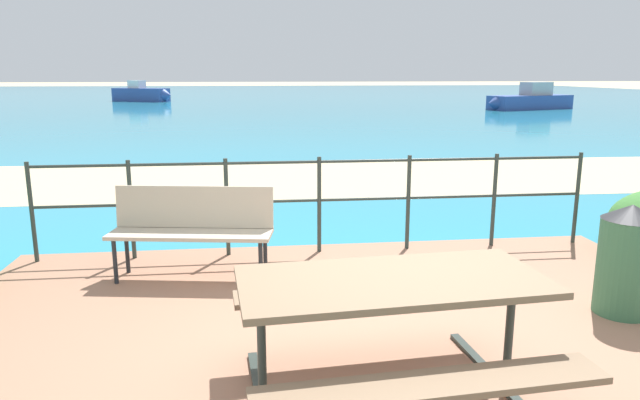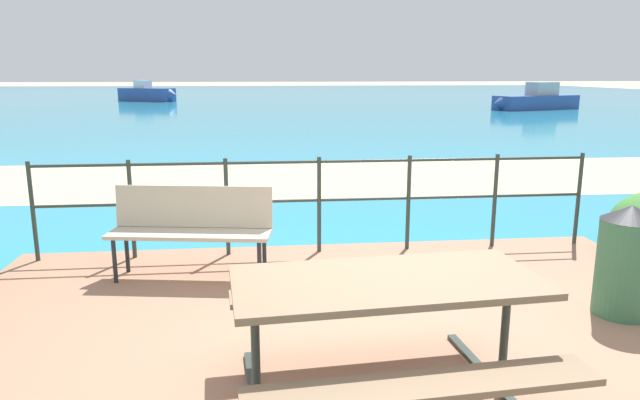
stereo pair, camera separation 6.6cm
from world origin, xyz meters
TOP-DOWN VIEW (x-y plane):
  - ground_plane at (0.00, 0.00)m, footprint 240.00×240.00m
  - patio_paving at (0.00, 0.00)m, footprint 6.40×5.20m
  - sea_water at (0.00, 40.00)m, footprint 90.00×90.00m
  - beach_strip at (0.00, 7.15)m, footprint 54.06×4.98m
  - picnic_table at (0.06, -0.67)m, footprint 1.84×1.63m
  - park_bench at (-1.28, 1.71)m, footprint 1.56×0.65m
  - railing_fence at (0.00, 2.35)m, footprint 5.94×0.04m
  - trash_bin at (2.25, 0.42)m, footprint 0.45×0.45m
  - boat_near at (14.36, 26.53)m, footprint 5.46×3.00m
  - boat_mid at (-8.10, 37.88)m, footprint 4.41×3.02m

SIDE VIEW (x-z plane):
  - ground_plane at x=0.00m, z-range 0.00..0.00m
  - sea_water at x=0.00m, z-range 0.00..0.01m
  - beach_strip at x=0.00m, z-range 0.00..0.01m
  - patio_paving at x=0.00m, z-range 0.00..0.06m
  - boat_near at x=14.36m, z-range -0.23..1.22m
  - boat_mid at x=-8.10m, z-range -0.20..1.22m
  - trash_bin at x=2.25m, z-range 0.06..0.97m
  - park_bench at x=-1.28m, z-range 0.15..1.02m
  - picnic_table at x=0.06m, z-range 0.28..1.07m
  - railing_fence at x=0.00m, z-range 0.18..1.22m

